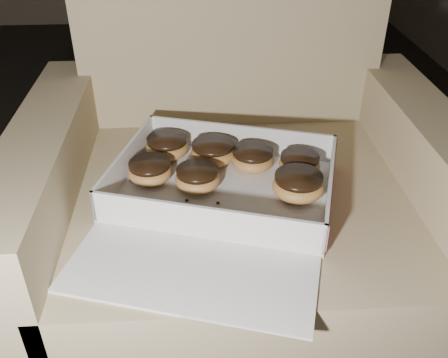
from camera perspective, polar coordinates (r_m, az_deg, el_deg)
armchair at (r=1.09m, az=1.53°, el=-4.10°), size 0.85×0.72×0.89m
bakery_box at (r=0.92m, az=-0.40°, el=-2.19°), size 0.51×0.56×0.07m
donut_a at (r=1.05m, az=-6.49°, el=3.72°), size 0.09×0.09×0.04m
donut_b at (r=0.94m, az=-3.03°, el=0.13°), size 0.09×0.09×0.04m
donut_c at (r=1.00m, az=8.61°, el=1.74°), size 0.08×0.08×0.04m
donut_d at (r=0.97m, az=-8.46°, el=0.94°), size 0.09×0.09×0.04m
donut_e at (r=0.93m, az=8.46°, el=-0.71°), size 0.10×0.10×0.05m
donut_f at (r=1.00m, az=3.29°, el=2.38°), size 0.09×0.09×0.04m
donut_g at (r=1.02m, az=-1.27°, el=3.12°), size 0.09×0.09×0.05m
crumb_a at (r=0.84m, az=0.76°, el=-6.21°), size 0.01×0.01×0.00m
crumb_b at (r=0.91m, az=-0.70°, el=-2.74°), size 0.01×0.01×0.00m
crumb_c at (r=0.92m, az=-4.28°, el=-2.45°), size 0.01×0.01×0.00m
crumb_d at (r=0.99m, az=-10.56°, el=-0.13°), size 0.01×0.01×0.00m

